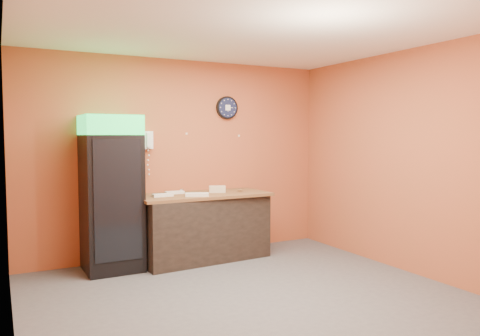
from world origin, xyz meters
TOP-DOWN VIEW (x-y plane):
  - floor at (0.00, 0.00)m, footprint 4.50×4.50m
  - back_wall at (0.00, 2.00)m, footprint 4.50×0.02m
  - left_wall at (-2.25, 0.00)m, footprint 0.02×4.00m
  - right_wall at (2.25, 0.00)m, footprint 0.02×4.00m
  - ceiling at (0.00, 0.00)m, footprint 4.50×4.00m
  - beverage_cooler at (-1.06, 1.61)m, footprint 0.70×0.71m
  - prep_counter at (0.18, 1.61)m, footprint 1.81×0.90m
  - wall_clock at (0.74, 1.97)m, footprint 0.34×0.06m
  - wall_phone at (-0.49, 1.95)m, footprint 0.13×0.11m
  - butcher_paper at (0.18, 1.61)m, footprint 1.85×0.86m
  - sub_roll_stack at (0.40, 1.60)m, footprint 0.24×0.16m
  - wrapped_sandwich_left at (-0.41, 1.54)m, footprint 0.27×0.11m
  - wrapped_sandwich_mid at (0.00, 1.37)m, footprint 0.33×0.23m
  - wrapped_sandwich_right at (-0.18, 1.75)m, footprint 0.26×0.10m
  - kitchen_tool at (-0.06, 1.79)m, footprint 0.06×0.06m

SIDE VIEW (x-z plane):
  - floor at x=0.00m, z-range 0.00..0.00m
  - prep_counter at x=0.18m, z-range 0.00..0.88m
  - butcher_paper at x=0.18m, z-range 0.88..0.92m
  - wrapped_sandwich_right at x=-0.18m, z-range 0.92..0.96m
  - wrapped_sandwich_left at x=-0.41m, z-range 0.92..0.96m
  - wrapped_sandwich_mid at x=0.00m, z-range 0.92..0.96m
  - kitchen_tool at x=-0.06m, z-range 0.92..0.98m
  - beverage_cooler at x=-1.06m, z-range -0.02..1.96m
  - sub_roll_stack at x=0.40m, z-range 0.92..1.02m
  - back_wall at x=0.00m, z-range 0.00..2.80m
  - left_wall at x=-2.25m, z-range 0.00..2.80m
  - right_wall at x=2.25m, z-range 0.00..2.80m
  - wall_phone at x=-0.49m, z-range 1.54..1.78m
  - wall_clock at x=0.74m, z-range 1.97..2.31m
  - ceiling at x=0.00m, z-range 2.79..2.81m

